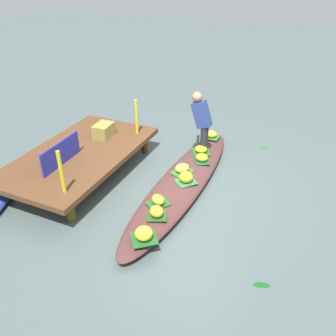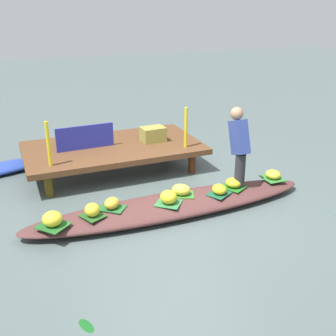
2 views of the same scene
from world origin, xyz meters
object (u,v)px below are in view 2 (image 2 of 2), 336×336
produce_crate (153,134)px  vendor_boat (173,205)px  banana_bunch_7 (52,219)px  vendor_person (239,143)px  banana_bunch_0 (273,174)px  banana_bunch_6 (233,183)px  water_bottle (243,173)px  market_banner (85,137)px  banana_bunch_2 (92,210)px  banana_bunch_4 (181,190)px  banana_bunch_1 (112,203)px  banana_bunch_3 (219,189)px  banana_bunch_5 (168,197)px

produce_crate → vendor_boat: bearing=-102.5°
banana_bunch_7 → vendor_person: size_ratio=0.21×
banana_bunch_0 → banana_bunch_6: size_ratio=1.02×
banana_bunch_6 → water_bottle: (0.29, 0.18, 0.04)m
market_banner → vendor_person: bearing=-46.4°
vendor_boat → banana_bunch_2: bearing=-176.8°
banana_bunch_4 → market_banner: 2.20m
banana_bunch_1 → market_banner: 1.98m
vendor_person → banana_bunch_1: bearing=-179.7°
banana_bunch_0 → banana_bunch_2: bearing=-177.7°
vendor_boat → water_bottle: water_bottle is taller
produce_crate → banana_bunch_4: bearing=-98.0°
banana_bunch_0 → water_bottle: size_ratio=1.08×
banana_bunch_3 → banana_bunch_4: 0.58m
banana_bunch_3 → banana_bunch_6: 0.35m
banana_bunch_3 → banana_bunch_4: banana_bunch_4 is taller
banana_bunch_1 → banana_bunch_4: banana_bunch_4 is taller
banana_bunch_4 → vendor_person: 1.14m
banana_bunch_2 → banana_bunch_4: size_ratio=0.79×
banana_bunch_3 → banana_bunch_0: bearing=8.9°
vendor_person → market_banner: size_ratio=1.19×
banana_bunch_6 → banana_bunch_2: bearing=-178.0°
banana_bunch_4 → banana_bunch_5: bearing=-146.2°
banana_bunch_1 → banana_bunch_4: bearing=1.0°
banana_bunch_1 → banana_bunch_6: bearing=-1.2°
vendor_person → produce_crate: (-0.70, 1.88, -0.31)m
banana_bunch_3 → market_banner: market_banner is taller
banana_bunch_7 → water_bottle: (3.08, 0.32, 0.01)m
market_banner → banana_bunch_2: bearing=-102.3°
banana_bunch_0 → vendor_boat: bearing=-178.2°
vendor_boat → banana_bunch_4: (0.17, 0.08, 0.19)m
banana_bunch_6 → produce_crate: bearing=107.7°
banana_bunch_0 → banana_bunch_4: bearing=179.4°
banana_bunch_0 → banana_bunch_3: 1.12m
banana_bunch_7 → market_banner: bearing=66.9°
banana_bunch_6 → banana_bunch_7: bearing=-177.2°
banana_bunch_4 → banana_bunch_6: 0.88m
banana_bunch_5 → banana_bunch_6: banana_bunch_5 is taller
banana_bunch_1 → produce_crate: bearing=54.7°
banana_bunch_3 → banana_bunch_7: 2.46m
vendor_boat → banana_bunch_4: size_ratio=15.93×
vendor_boat → banana_bunch_5: (-0.11, -0.11, 0.21)m
vendor_boat → banana_bunch_1: (-0.91, 0.06, 0.19)m
banana_bunch_4 → water_bottle: bearing=5.9°
banana_bunch_4 → water_bottle: water_bottle is taller
banana_bunch_0 → banana_bunch_1: (-2.73, -0.00, 0.01)m
banana_bunch_4 → produce_crate: bearing=82.0°
banana_bunch_6 → banana_bunch_7: (-2.79, -0.14, 0.03)m
banana_bunch_1 → market_banner: bearing=88.1°
banana_bunch_4 → market_banner: market_banner is taller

